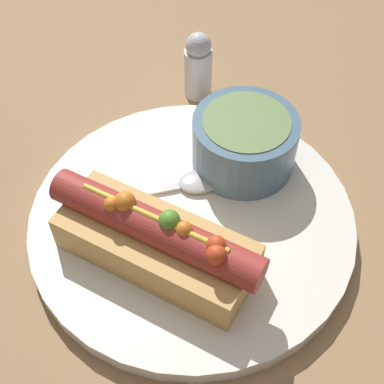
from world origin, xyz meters
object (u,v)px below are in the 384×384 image
at_px(salt_shaker, 198,65).
at_px(hot_dog, 156,240).
at_px(soup_bowl, 245,140).
at_px(spoon, 183,185).

bearing_deg(salt_shaker, hot_dog, -54.91).
height_order(hot_dog, salt_shaker, hot_dog).
height_order(hot_dog, soup_bowl, hot_dog).
relative_size(hot_dog, spoon, 1.43).
distance_m(spoon, salt_shaker, 0.16).
xyz_separation_m(soup_bowl, salt_shaker, (-0.12, 0.06, -0.01)).
distance_m(hot_dog, spoon, 0.09).
bearing_deg(soup_bowl, spoon, -106.83).
bearing_deg(hot_dog, spoon, 103.92).
relative_size(spoon, salt_shaker, 1.65).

